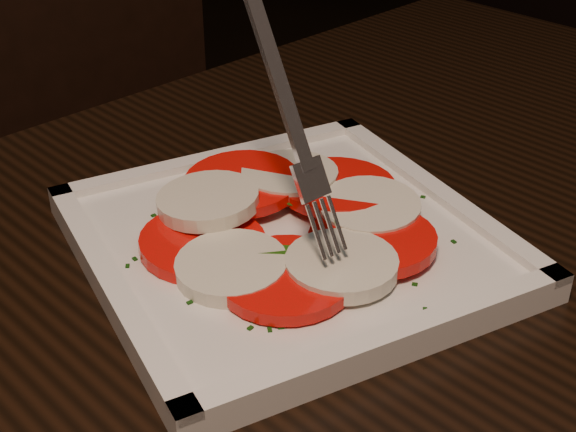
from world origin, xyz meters
name	(u,v)px	position (x,y,z in m)	size (l,w,h in m)	color
chair	(99,178)	(0.22, 0.85, 0.53)	(0.46, 0.46, 0.93)	black
plate	(288,244)	(0.11, 0.30, 0.76)	(0.26, 0.26, 0.01)	white
caprese_salad	(288,223)	(0.11, 0.30, 0.77)	(0.21, 0.23, 0.03)	#E80605
fork	(271,93)	(0.09, 0.30, 0.87)	(0.04, 0.10, 0.17)	white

